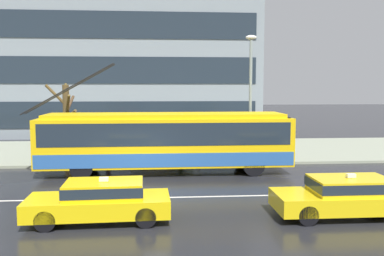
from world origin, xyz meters
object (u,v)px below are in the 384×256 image
(bus_shelter, at_px, (165,125))
(street_tree_bare, at_px, (66,118))
(pedestrian_at_shelter, at_px, (85,133))
(pedestrian_walking_past, at_px, (106,133))
(taxi_oncoming_far, at_px, (347,195))
(street_lamp, at_px, (251,88))
(trolleybus, at_px, (166,140))
(taxi_oncoming_near, at_px, (101,199))
(pedestrian_approaching_curb, at_px, (181,132))

(bus_shelter, xyz_separation_m, street_tree_bare, (-5.40, -0.36, 0.47))
(pedestrian_at_shelter, bearing_deg, pedestrian_walking_past, 28.30)
(taxi_oncoming_far, distance_m, street_tree_bare, 15.45)
(bus_shelter, distance_m, street_lamp, 5.29)
(trolleybus, relative_size, taxi_oncoming_near, 2.87)
(taxi_oncoming_far, distance_m, pedestrian_at_shelter, 13.92)
(bus_shelter, height_order, pedestrian_walking_past, bus_shelter)
(taxi_oncoming_near, distance_m, pedestrian_approaching_curb, 10.53)
(trolleybus, height_order, pedestrian_at_shelter, trolleybus)
(trolleybus, height_order, street_lamp, street_lamp)
(trolleybus, distance_m, pedestrian_at_shelter, 4.84)
(bus_shelter, distance_m, street_tree_bare, 5.43)
(taxi_oncoming_far, xyz_separation_m, bus_shelter, (-5.73, 10.93, 1.32))
(pedestrian_at_shelter, bearing_deg, bus_shelter, 16.53)
(pedestrian_at_shelter, bearing_deg, street_lamp, -1.54)
(trolleybus, distance_m, street_tree_bare, 6.36)
(taxi_oncoming_near, bearing_deg, pedestrian_at_shelter, 102.35)
(pedestrian_walking_past, bearing_deg, bus_shelter, 12.31)
(street_lamp, height_order, street_tree_bare, street_lamp)
(taxi_oncoming_near, distance_m, pedestrian_at_shelter, 9.86)
(taxi_oncoming_near, relative_size, pedestrian_at_shelter, 2.25)
(taxi_oncoming_near, bearing_deg, street_lamp, 54.14)
(taxi_oncoming_far, distance_m, bus_shelter, 12.41)
(bus_shelter, height_order, pedestrian_approaching_curb, bus_shelter)
(pedestrian_approaching_curb, height_order, street_tree_bare, street_tree_bare)
(taxi_oncoming_near, distance_m, bus_shelter, 11.12)
(street_lamp, bearing_deg, street_tree_bare, 173.56)
(pedestrian_walking_past, bearing_deg, street_tree_bare, 171.43)
(trolleybus, relative_size, pedestrian_walking_past, 6.76)
(trolleybus, height_order, pedestrian_walking_past, trolleybus)
(taxi_oncoming_far, height_order, street_tree_bare, street_tree_bare)
(taxi_oncoming_near, height_order, pedestrian_approaching_curb, pedestrian_approaching_curb)
(pedestrian_walking_past, xyz_separation_m, street_tree_bare, (-2.21, 0.33, 0.84))
(taxi_oncoming_near, xyz_separation_m, bus_shelter, (2.14, 10.83, 1.32))
(pedestrian_at_shelter, relative_size, pedestrian_approaching_curb, 0.99)
(pedestrian_at_shelter, xyz_separation_m, street_tree_bare, (-1.17, 0.89, 0.77))
(trolleybus, distance_m, bus_shelter, 3.58)
(bus_shelter, distance_m, pedestrian_approaching_curb, 1.26)
(trolleybus, distance_m, taxi_oncoming_near, 7.64)
(taxi_oncoming_far, height_order, street_lamp, street_lamp)
(pedestrian_approaching_curb, bearing_deg, bus_shelter, 138.74)
(taxi_oncoming_near, height_order, street_lamp, street_lamp)
(pedestrian_approaching_curb, distance_m, street_lamp, 4.49)
(street_lamp, bearing_deg, pedestrian_approaching_curb, 169.41)
(taxi_oncoming_near, relative_size, pedestrian_approaching_curb, 2.22)
(pedestrian_at_shelter, bearing_deg, taxi_oncoming_far, -44.17)
(bus_shelter, relative_size, pedestrian_approaching_curb, 2.00)
(trolleybus, relative_size, taxi_oncoming_far, 2.81)
(pedestrian_approaching_curb, relative_size, street_tree_bare, 0.47)
(trolleybus, relative_size, pedestrian_approaching_curb, 6.38)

